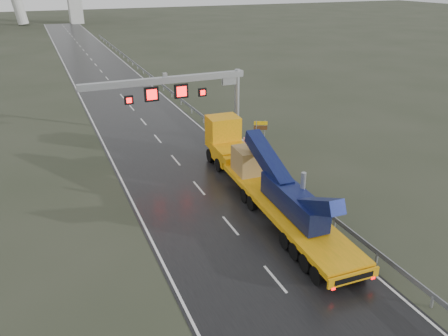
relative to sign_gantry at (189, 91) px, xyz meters
name	(u,v)px	position (x,y,z in m)	size (l,w,h in m)	color
ground	(258,259)	(-2.10, -17.99, -5.61)	(400.00, 400.00, 0.00)	#2C3223
road	(122,96)	(-2.10, 22.01, -5.60)	(11.00, 200.00, 0.02)	black
guardrail	(189,105)	(4.00, 12.01, -4.91)	(0.20, 140.00, 1.40)	gray
sign_gantry	(189,91)	(0.00, 0.00, 0.00)	(14.90, 1.20, 7.42)	silver
heavy_haul_truck	(258,171)	(1.62, -10.57, -3.76)	(3.87, 20.49, 4.79)	#FFA40E
exit_sign_pair	(261,127)	(6.90, -0.99, -4.03)	(1.22, 0.60, 2.25)	#95989D
striped_barrier	(247,143)	(4.96, -1.99, -5.05)	(0.67, 0.36, 1.13)	red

